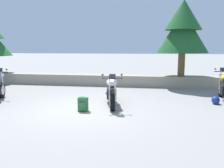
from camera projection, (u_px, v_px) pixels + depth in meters
The scene contains 6 objects.
ground_plane at pixel (86, 109), 7.64m from camera, with size 120.00×120.00×0.00m, color gray.
stone_wall at pixel (110, 80), 12.28m from camera, with size 36.00×0.80×0.55m, color gray.
motorcycle_white_centre at pixel (111, 91), 8.05m from camera, with size 0.79×2.05×1.18m.
rider_backpack at pixel (83, 104), 7.35m from camera, with size 0.30×0.26×0.47m.
rider_helmet at pixel (216, 100), 8.28m from camera, with size 0.28×0.28×0.28m.
pine_tree_mid_left at pixel (183, 28), 11.32m from camera, with size 2.46×2.46×3.69m.
Camera 1 is at (1.99, -7.20, 2.01)m, focal length 37.69 mm.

